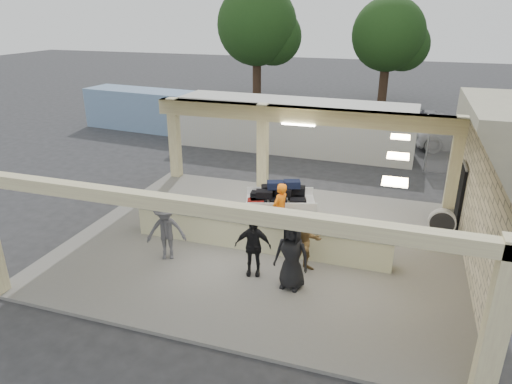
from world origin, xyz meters
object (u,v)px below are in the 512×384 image
(car_white_a, at_px, (467,135))
(drum_fan, at_px, (442,222))
(car_dark, at_px, (435,126))
(baggage_handler, at_px, (280,210))
(passenger_a, at_px, (306,243))
(passenger_b, at_px, (253,246))
(container_white, at_px, (294,126))
(baggage_counter, at_px, (258,234))
(passenger_c, at_px, (166,231))
(container_blue, at_px, (156,111))
(passenger_d, at_px, (292,255))
(luggage_cart, at_px, (279,199))

(car_white_a, bearing_deg, drum_fan, 161.32)
(car_dark, bearing_deg, baggage_handler, 162.95)
(passenger_a, distance_m, passenger_b, 1.49)
(container_white, bearing_deg, passenger_b, -79.29)
(drum_fan, bearing_deg, car_white_a, 83.58)
(baggage_counter, xyz_separation_m, container_white, (-1.59, 11.03, 0.74))
(passenger_a, xyz_separation_m, passenger_c, (-4.05, -0.57, -0.01))
(container_blue, bearing_deg, passenger_a, -41.76)
(container_white, relative_size, container_blue, 1.33)
(baggage_counter, relative_size, passenger_d, 4.27)
(passenger_b, xyz_separation_m, container_blue, (-11.00, 14.12, 0.24))
(baggage_counter, bearing_deg, passenger_c, -149.94)
(baggage_counter, height_order, car_white_a, car_white_a)
(drum_fan, distance_m, car_white_a, 11.63)
(drum_fan, distance_m, baggage_handler, 5.26)
(car_dark, height_order, container_blue, container_blue)
(baggage_handler, distance_m, container_blue, 16.11)
(car_dark, bearing_deg, container_white, 125.70)
(drum_fan, bearing_deg, passenger_a, -135.18)
(passenger_c, relative_size, car_white_a, 0.33)
(luggage_cart, height_order, car_white_a, car_white_a)
(passenger_a, relative_size, passenger_d, 0.93)
(luggage_cart, xyz_separation_m, car_white_a, (7.14, 11.81, -0.08))
(baggage_handler, relative_size, car_dark, 0.41)
(baggage_counter, height_order, passenger_a, passenger_a)
(container_blue, bearing_deg, drum_fan, -26.30)
(baggage_counter, bearing_deg, car_white_a, 63.09)
(baggage_handler, height_order, car_white_a, baggage_handler)
(baggage_counter, distance_m, drum_fan, 5.99)
(baggage_handler, xyz_separation_m, container_white, (-1.99, 10.00, 0.31))
(container_white, bearing_deg, baggage_handler, -76.66)
(luggage_cart, distance_m, passenger_c, 4.39)
(passenger_b, bearing_deg, passenger_a, 11.42)
(luggage_cart, bearing_deg, container_blue, 118.68)
(baggage_handler, xyz_separation_m, container_blue, (-11.10, 11.67, 0.19))
(baggage_counter, xyz_separation_m, passenger_b, (0.29, -1.42, 0.37))
(drum_fan, xyz_separation_m, container_white, (-6.99, 8.42, 0.72))
(passenger_a, bearing_deg, passenger_d, -138.82)
(passenger_c, bearing_deg, passenger_b, -24.14)
(baggage_counter, distance_m, container_blue, 16.63)
(drum_fan, distance_m, passenger_c, 8.75)
(passenger_b, height_order, passenger_c, passenger_c)
(luggage_cart, relative_size, passenger_b, 1.59)
(passenger_d, relative_size, car_dark, 0.43)
(luggage_cart, height_order, container_blue, container_blue)
(container_white, distance_m, container_blue, 9.27)
(drum_fan, bearing_deg, luggage_cart, -174.29)
(container_blue, bearing_deg, car_white_a, 10.26)
(drum_fan, height_order, passenger_c, passenger_c)
(baggage_handler, height_order, container_white, container_white)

